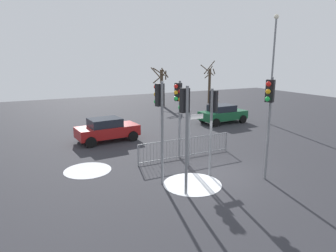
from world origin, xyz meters
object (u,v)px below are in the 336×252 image
object	(u,v)px
traffic_light_mid_left	(185,116)
bare_tree_left	(161,85)
street_lamp	(273,60)
car_red_far	(107,129)
direction_sign_post	(190,135)
traffic_light_rear_right	(160,110)
bare_tree_centre	(209,83)
car_green_near	(223,113)
traffic_light_foreground_left	(213,112)
traffic_light_rear_left	(178,102)
traffic_light_foreground_right	(269,106)

from	to	relation	value
traffic_light_mid_left	bare_tree_left	xyz separation A→B (m)	(8.56, 20.20, -0.82)
bare_tree_left	street_lamp	bearing A→B (deg)	-73.54
car_red_far	bare_tree_left	world-z (taller)	bare_tree_left
bare_tree_left	direction_sign_post	bearing A→B (deg)	-111.02
traffic_light_rear_right	bare_tree_centre	world-z (taller)	bare_tree_centre
car_green_near	bare_tree_centre	distance (m)	10.87
traffic_light_foreground_left	direction_sign_post	distance (m)	1.96
traffic_light_rear_right	street_lamp	size ratio (longest dim) A/B	0.51
street_lamp	bare_tree_centre	bearing A→B (deg)	80.00
traffic_light_rear_left	bare_tree_centre	world-z (taller)	bare_tree_centre
traffic_light_foreground_right	street_lamp	xyz separation A→B (m)	(8.50, 8.37, 1.72)
traffic_light_mid_left	car_green_near	world-z (taller)	traffic_light_mid_left
traffic_light_mid_left	direction_sign_post	world-z (taller)	traffic_light_mid_left
traffic_light_foreground_right	street_lamp	world-z (taller)	street_lamp
traffic_light_rear_right	car_red_far	xyz separation A→B (m)	(-0.26, 7.36, -2.35)
traffic_light_rear_right	bare_tree_centre	distance (m)	23.22
direction_sign_post	traffic_light_mid_left	bearing A→B (deg)	-123.34
traffic_light_rear_right	traffic_light_mid_left	xyz separation A→B (m)	(0.41, -1.28, -0.06)
car_green_near	bare_tree_left	world-z (taller)	bare_tree_left
bare_tree_left	car_green_near	bearing A→B (deg)	-86.96
car_red_far	street_lamp	xyz separation A→B (m)	(12.86, -0.73, 4.17)
traffic_light_foreground_right	traffic_light_mid_left	xyz separation A→B (m)	(-3.69, 0.46, -0.15)
direction_sign_post	bare_tree_left	size ratio (longest dim) A/B	0.66
car_red_far	car_green_near	xyz separation A→B (m)	(9.78, 1.20, 0.00)
traffic_light_rear_left	car_red_far	distance (m)	5.92
traffic_light_rear_left	traffic_light_foreground_right	xyz separation A→B (m)	(1.96, -4.15, 0.26)
car_red_far	street_lamp	distance (m)	13.54
bare_tree_left	bare_tree_centre	distance (m)	5.71
traffic_light_rear_left	traffic_light_foreground_right	size ratio (longest dim) A/B	0.92
traffic_light_rear_left	car_green_near	size ratio (longest dim) A/B	1.04
traffic_light_rear_left	car_red_far	size ratio (longest dim) A/B	1.02
car_green_near	street_lamp	world-z (taller)	street_lamp
traffic_light_mid_left	traffic_light_rear_right	bearing A→B (deg)	103.81
traffic_light_rear_right	traffic_light_mid_left	distance (m)	1.35
traffic_light_foreground_left	bare_tree_centre	size ratio (longest dim) A/B	0.80
car_green_near	traffic_light_rear_right	bearing A→B (deg)	-140.55
traffic_light_rear_right	bare_tree_centre	bearing A→B (deg)	42.30
traffic_light_foreground_left	traffic_light_rear_right	bearing A→B (deg)	-125.22
bare_tree_centre	traffic_light_foreground_left	bearing A→B (deg)	-123.75
traffic_light_rear_left	bare_tree_centre	size ratio (longest dim) A/B	0.83
traffic_light_rear_left	bare_tree_left	xyz separation A→B (m)	(6.83, 16.51, -0.71)
traffic_light_rear_left	traffic_light_foreground_left	xyz separation A→B (m)	(0.29, -2.60, -0.10)
traffic_light_foreground_left	traffic_light_rear_right	xyz separation A→B (m)	(-2.43, 0.20, 0.27)
traffic_light_mid_left	bare_tree_centre	xyz separation A→B (m)	(14.20, 19.32, -0.78)
traffic_light_mid_left	car_green_near	bearing A→B (deg)	43.48
direction_sign_post	car_green_near	size ratio (longest dim) A/B	0.71
traffic_light_foreground_right	bare_tree_centre	distance (m)	22.42
car_red_far	bare_tree_centre	distance (m)	18.37
traffic_light_mid_left	street_lamp	distance (m)	14.65
traffic_light_rear_left	bare_tree_centre	distance (m)	20.01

